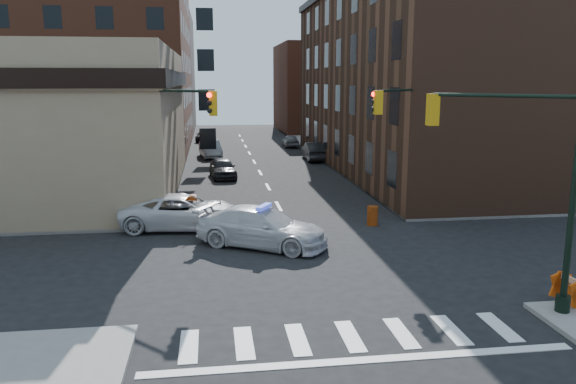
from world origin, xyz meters
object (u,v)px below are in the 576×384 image
object	(u,v)px
pickup	(183,212)
parked_car_wfar	(210,149)
pedestrian_a	(108,195)
barricade_nw_a	(99,211)
barrel_road	(373,216)
barrel_bank	(191,205)
police_car	(262,227)
barricade_se_a	(570,290)
parked_car_enear	(315,151)
pedestrian_b	(78,195)
parked_car_wnear	(223,168)

from	to	relation	value
pickup	parked_car_wfar	distance (m)	25.62
pedestrian_a	barricade_nw_a	size ratio (longest dim) A/B	1.68
barrel_road	barrel_bank	world-z (taller)	barrel_bank
police_car	parked_car_wfar	world-z (taller)	police_car
police_car	barricade_nw_a	distance (m)	9.48
barricade_se_a	barrel_road	bearing A→B (deg)	13.08
pickup	barrel_road	xyz separation A→B (m)	(9.31, -0.65, -0.35)
parked_car_enear	barricade_nw_a	size ratio (longest dim) A/B	4.22
parked_car_enear	barrel_road	xyz separation A→B (m)	(-1.37, -23.14, -0.34)
barricade_se_a	barricade_nw_a	distance (m)	21.55
pedestrian_a	barrel_bank	xyz separation A→B (m)	(4.32, -0.42, -0.59)
pedestrian_a	barricade_se_a	size ratio (longest dim) A/B	1.72
pickup	police_car	bearing A→B (deg)	-129.26
pedestrian_b	barricade_nw_a	xyz separation A→B (m)	(1.34, -1.57, -0.52)
pickup	parked_car_wfar	xyz separation A→B (m)	(1.37, 25.59, -0.05)
parked_car_wnear	pickup	bearing A→B (deg)	-104.51
pickup	parked_car_enear	distance (m)	24.90
police_car	parked_car_enear	xyz separation A→B (m)	(7.16, 25.96, -0.03)
pedestrian_b	parked_car_wfar	bearing A→B (deg)	43.51
police_car	parked_car_wfar	bearing A→B (deg)	34.08
parked_car_wnear	pedestrian_b	bearing A→B (deg)	-131.60
police_car	pickup	world-z (taller)	police_car
pickup	pedestrian_a	bearing A→B (deg)	57.85
pedestrian_a	parked_car_wnear	bearing A→B (deg)	74.21
parked_car_wnear	barricade_se_a	distance (m)	27.81
pickup	pedestrian_a	size ratio (longest dim) A/B	3.03
barrel_road	barricade_nw_a	xyz separation A→B (m)	(-13.63, 2.51, 0.11)
parked_car_wnear	barricade_nw_a	bearing A→B (deg)	-123.38
parked_car_wnear	parked_car_enear	xyz separation A→B (m)	(8.44, 8.18, 0.08)
parked_car_wfar	barricade_nw_a	size ratio (longest dim) A/B	4.05
barrel_bank	barricade_se_a	bearing A→B (deg)	-49.01
parked_car_wnear	police_car	bearing A→B (deg)	-91.48
pedestrian_a	pedestrian_b	distance (m)	1.68
pedestrian_b	barrel_bank	size ratio (longest dim) A/B	1.74
parked_car_wfar	barricade_se_a	size ratio (longest dim) A/B	4.15
pedestrian_b	barricade_se_a	world-z (taller)	pedestrian_b
barrel_road	barricade_nw_a	world-z (taller)	barricade_nw_a
police_car	parked_car_enear	bearing A→B (deg)	14.43
pedestrian_b	police_car	bearing A→B (deg)	-65.78
pickup	barrel_bank	distance (m)	2.68
parked_car_wnear	barrel_road	xyz separation A→B (m)	(7.07, -14.96, -0.25)
parked_car_enear	barrel_road	world-z (taller)	parked_car_enear
barrel_road	pickup	bearing A→B (deg)	175.99
parked_car_enear	barricade_se_a	bearing A→B (deg)	94.02
parked_car_wnear	parked_car_wfar	bearing A→B (deg)	88.81
parked_car_wfar	barrel_bank	world-z (taller)	parked_car_wfar
pickup	barrel_bank	size ratio (longest dim) A/B	5.43
barrel_bank	barricade_nw_a	size ratio (longest dim) A/B	0.94
barrel_road	barrel_bank	bearing A→B (deg)	159.87
barricade_se_a	parked_car_enear	bearing A→B (deg)	-0.55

